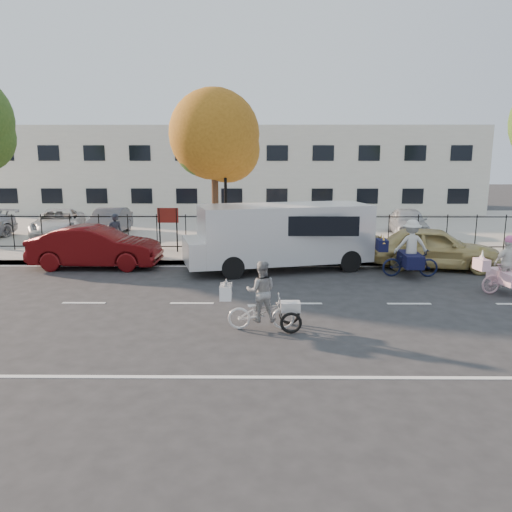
{
  "coord_description": "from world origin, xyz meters",
  "views": [
    {
      "loc": [
        1.88,
        -13.25,
        4.0
      ],
      "look_at": [
        1.76,
        1.2,
        1.1
      ],
      "focal_mm": 35.0,
      "sensor_mm": 36.0,
      "label": 1
    }
  ],
  "objects_px": {
    "lamppost": "(225,179)",
    "lot_car_c": "(110,222)",
    "unicorn_bike": "(505,272)",
    "bull_bike": "(410,254)",
    "lot_car_b": "(59,223)",
    "zebra_trike": "(261,303)",
    "white_van": "(281,234)",
    "red_sedan": "(96,247)",
    "lot_car_d": "(408,222)",
    "pedestrian": "(115,233)",
    "gold_sedan": "(434,248)"
  },
  "relations": [
    {
      "from": "bull_bike",
      "to": "lot_car_b",
      "type": "distance_m",
      "value": 16.63
    },
    {
      "from": "unicorn_bike",
      "to": "bull_bike",
      "type": "height_order",
      "value": "bull_bike"
    },
    {
      "from": "zebra_trike",
      "to": "lot_car_c",
      "type": "distance_m",
      "value": 15.39
    },
    {
      "from": "lamppost",
      "to": "zebra_trike",
      "type": "distance_m",
      "value": 9.31
    },
    {
      "from": "bull_bike",
      "to": "zebra_trike",
      "type": "bearing_deg",
      "value": 138.57
    },
    {
      "from": "lamppost",
      "to": "gold_sedan",
      "type": "height_order",
      "value": "lamppost"
    },
    {
      "from": "lot_car_b",
      "to": "gold_sedan",
      "type": "bearing_deg",
      "value": -35.52
    },
    {
      "from": "pedestrian",
      "to": "lot_car_c",
      "type": "bearing_deg",
      "value": -103.26
    },
    {
      "from": "red_sedan",
      "to": "lot_car_c",
      "type": "distance_m",
      "value": 7.03
    },
    {
      "from": "pedestrian",
      "to": "lot_car_d",
      "type": "xyz_separation_m",
      "value": [
        13.16,
        4.73,
        -0.13
      ]
    },
    {
      "from": "lot_car_b",
      "to": "lot_car_c",
      "type": "xyz_separation_m",
      "value": [
        2.3,
        0.63,
        -0.01
      ]
    },
    {
      "from": "red_sedan",
      "to": "gold_sedan",
      "type": "relative_size",
      "value": 1.04
    },
    {
      "from": "unicorn_bike",
      "to": "white_van",
      "type": "xyz_separation_m",
      "value": [
        -6.48,
        3.21,
        0.63
      ]
    },
    {
      "from": "lot_car_c",
      "to": "lot_car_d",
      "type": "distance_m",
      "value": 14.82
    },
    {
      "from": "unicorn_bike",
      "to": "lot_car_b",
      "type": "distance_m",
      "value": 19.57
    },
    {
      "from": "lamppost",
      "to": "zebra_trike",
      "type": "relative_size",
      "value": 2.28
    },
    {
      "from": "zebra_trike",
      "to": "white_van",
      "type": "relative_size",
      "value": 0.27
    },
    {
      "from": "gold_sedan",
      "to": "unicorn_bike",
      "type": "bearing_deg",
      "value": -151.58
    },
    {
      "from": "unicorn_bike",
      "to": "bull_bike",
      "type": "bearing_deg",
      "value": 37.04
    },
    {
      "from": "lot_car_b",
      "to": "bull_bike",
      "type": "bearing_deg",
      "value": -41.25
    },
    {
      "from": "bull_bike",
      "to": "lot_car_c",
      "type": "bearing_deg",
      "value": 58.98
    },
    {
      "from": "gold_sedan",
      "to": "lot_car_d",
      "type": "height_order",
      "value": "gold_sedan"
    },
    {
      "from": "lamppost",
      "to": "white_van",
      "type": "height_order",
      "value": "lamppost"
    },
    {
      "from": "bull_bike",
      "to": "lot_car_b",
      "type": "relative_size",
      "value": 0.44
    },
    {
      "from": "zebra_trike",
      "to": "white_van",
      "type": "xyz_separation_m",
      "value": [
        0.72,
        6.37,
        0.65
      ]
    },
    {
      "from": "red_sedan",
      "to": "lamppost",
      "type": "bearing_deg",
      "value": -62.63
    },
    {
      "from": "lamppost",
      "to": "lot_car_c",
      "type": "relative_size",
      "value": 1.09
    },
    {
      "from": "lot_car_b",
      "to": "lamppost",
      "type": "bearing_deg",
      "value": -39.37
    },
    {
      "from": "bull_bike",
      "to": "lot_car_b",
      "type": "bearing_deg",
      "value": 65.13
    },
    {
      "from": "bull_bike",
      "to": "lot_car_d",
      "type": "xyz_separation_m",
      "value": [
        2.29,
        8.07,
        0.05
      ]
    },
    {
      "from": "white_van",
      "to": "unicorn_bike",
      "type": "bearing_deg",
      "value": -41.02
    },
    {
      "from": "lot_car_c",
      "to": "zebra_trike",
      "type": "bearing_deg",
      "value": -60.95
    },
    {
      "from": "pedestrian",
      "to": "lot_car_c",
      "type": "xyz_separation_m",
      "value": [
        -1.66,
        4.81,
        -0.15
      ]
    },
    {
      "from": "white_van",
      "to": "red_sedan",
      "type": "relative_size",
      "value": 1.51
    },
    {
      "from": "white_van",
      "to": "lot_car_b",
      "type": "xyz_separation_m",
      "value": [
        -10.55,
        6.43,
        -0.47
      ]
    },
    {
      "from": "white_van",
      "to": "pedestrian",
      "type": "height_order",
      "value": "white_van"
    },
    {
      "from": "red_sedan",
      "to": "gold_sedan",
      "type": "xyz_separation_m",
      "value": [
        12.24,
        0.0,
        -0.0
      ]
    },
    {
      "from": "bull_bike",
      "to": "gold_sedan",
      "type": "bearing_deg",
      "value": -41.7
    },
    {
      "from": "pedestrian",
      "to": "lot_car_b",
      "type": "relative_size",
      "value": 0.34
    },
    {
      "from": "white_van",
      "to": "zebra_trike",
      "type": "bearing_deg",
      "value": -111.07
    },
    {
      "from": "zebra_trike",
      "to": "lot_car_d",
      "type": "bearing_deg",
      "value": -29.66
    },
    {
      "from": "lamppost",
      "to": "bull_bike",
      "type": "xyz_separation_m",
      "value": [
        6.41,
        -3.6,
        -2.34
      ]
    },
    {
      "from": "lamppost",
      "to": "red_sedan",
      "type": "relative_size",
      "value": 0.94
    },
    {
      "from": "red_sedan",
      "to": "lot_car_d",
      "type": "bearing_deg",
      "value": -62.25
    },
    {
      "from": "lot_car_c",
      "to": "white_van",
      "type": "bearing_deg",
      "value": -40.78
    },
    {
      "from": "zebra_trike",
      "to": "red_sedan",
      "type": "height_order",
      "value": "zebra_trike"
    },
    {
      "from": "white_van",
      "to": "pedestrian",
      "type": "bearing_deg",
      "value": 146.57
    },
    {
      "from": "unicorn_bike",
      "to": "lot_car_b",
      "type": "height_order",
      "value": "unicorn_bike"
    },
    {
      "from": "zebra_trike",
      "to": "red_sedan",
      "type": "bearing_deg",
      "value": 41.43
    },
    {
      "from": "lot_car_c",
      "to": "lot_car_d",
      "type": "relative_size",
      "value": 1.0
    }
  ]
}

